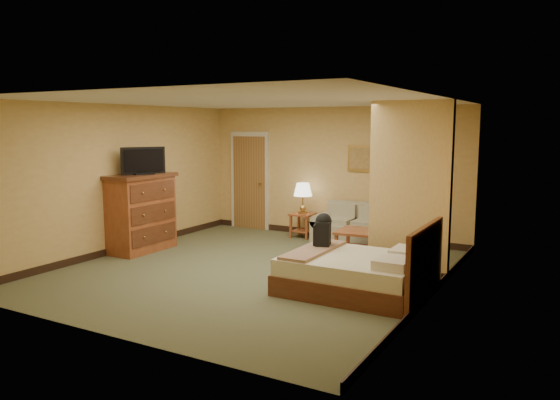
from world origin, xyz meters
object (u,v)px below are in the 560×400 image
Objects in this scene: coffee_table at (360,238)px; dresser at (141,212)px; bed at (358,273)px; loveseat at (355,231)px.

dresser is at bearing -158.41° from coffee_table.
bed is (4.30, -0.43, -0.42)m from dresser.
loveseat is 0.81× the size of bed.
coffee_table is 1.98m from bed.
bed is at bearing -67.51° from loveseat.
coffee_table is 0.42× the size of bed.
bed is at bearing -69.58° from coffee_table.
loveseat is at bearing 116.28° from coffee_table.
coffee_table is 0.57× the size of dresser.
dresser is 0.73× the size of bed.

